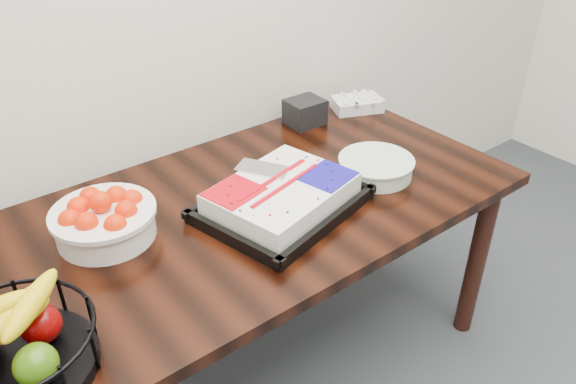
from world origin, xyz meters
TOP-DOWN VIEW (x-y plane):
  - table at (0.00, 2.00)m, footprint 1.80×0.90m
  - cake_tray at (0.09, 1.91)m, footprint 0.55×0.48m
  - tangerine_bowl at (-0.40, 2.11)m, footprint 0.30×0.30m
  - fruit_basket at (-0.74, 1.76)m, footprint 0.35×0.35m
  - plate_stack at (0.47, 1.88)m, footprint 0.26×0.26m
  - fork_bag at (0.80, 2.31)m, footprint 0.24×0.20m
  - napkin_box at (0.54, 2.35)m, footprint 0.14×0.13m

SIDE VIEW (x-z plane):
  - table at x=0.00m, z-range 0.29..1.04m
  - fork_bag at x=0.80m, z-range 0.75..0.81m
  - plate_stack at x=0.47m, z-range 0.75..0.81m
  - cake_tray at x=0.09m, z-range 0.75..0.84m
  - napkin_box at x=0.54m, z-range 0.75..0.85m
  - fruit_basket at x=-0.74m, z-range 0.73..0.92m
  - tangerine_bowl at x=-0.40m, z-range 0.74..0.93m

